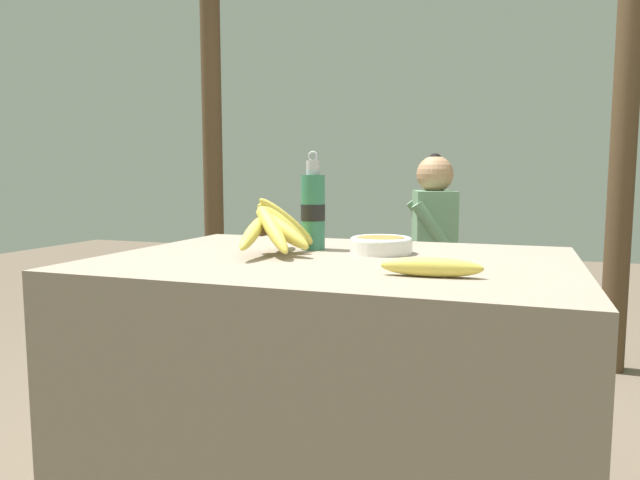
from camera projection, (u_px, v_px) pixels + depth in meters
The scene contains 10 objects.
market_counter at pixel (336, 397), 1.60m from camera, with size 1.25×0.91×0.79m.
banana_bunch_ripe at pixel (275, 227), 1.61m from camera, with size 0.21×0.38×0.17m.
serving_bowl at pixel (381, 244), 1.64m from camera, with size 0.18×0.18×0.05m.
water_bottle at pixel (313, 210), 1.71m from camera, with size 0.07×0.07×0.30m.
loose_banana_front at pixel (431, 267), 1.25m from camera, with size 0.23×0.06×0.04m.
wooden_bench at pixel (382, 297), 3.13m from camera, with size 1.31×0.32×0.43m.
seated_vendor at pixel (425, 246), 2.98m from camera, with size 0.46×0.43×1.13m.
banana_bunch_green at pixel (327, 269), 3.22m from camera, with size 0.19×0.28×0.14m.
support_post_near at pixel (212, 117), 3.63m from camera, with size 0.13×0.13×2.79m.
support_post_far at pixel (626, 100), 2.85m from camera, with size 0.13×0.13×2.79m.
Camera 1 is at (0.47, -1.47, 1.01)m, focal length 32.00 mm.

